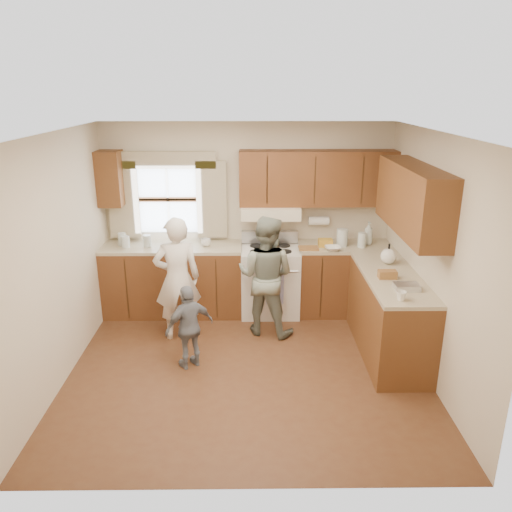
{
  "coord_description": "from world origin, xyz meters",
  "views": [
    {
      "loc": [
        0.04,
        -4.78,
        2.91
      ],
      "look_at": [
        0.1,
        0.4,
        1.15
      ],
      "focal_mm": 35.0,
      "sensor_mm": 36.0,
      "label": 1
    }
  ],
  "objects_px": {
    "woman_left": "(177,279)",
    "child": "(190,327)",
    "woman_right": "(266,276)",
    "stove": "(270,279)"
  },
  "relations": [
    {
      "from": "stove",
      "to": "child",
      "type": "xyz_separation_m",
      "value": [
        -0.92,
        -1.39,
        0.01
      ]
    },
    {
      "from": "woman_right",
      "to": "child",
      "type": "xyz_separation_m",
      "value": [
        -0.84,
        -0.81,
        -0.27
      ]
    },
    {
      "from": "woman_left",
      "to": "child",
      "type": "distance_m",
      "value": 0.78
    },
    {
      "from": "woman_left",
      "to": "child",
      "type": "relative_size",
      "value": 1.6
    },
    {
      "from": "woman_right",
      "to": "child",
      "type": "bearing_deg",
      "value": 64.97
    },
    {
      "from": "stove",
      "to": "woman_left",
      "type": "xyz_separation_m",
      "value": [
        -1.13,
        -0.7,
        0.29
      ]
    },
    {
      "from": "woman_left",
      "to": "woman_right",
      "type": "height_order",
      "value": "woman_left"
    },
    {
      "from": "stove",
      "to": "woman_left",
      "type": "bearing_deg",
      "value": -148.2
    },
    {
      "from": "woman_left",
      "to": "child",
      "type": "xyz_separation_m",
      "value": [
        0.21,
        -0.69,
        -0.28
      ]
    },
    {
      "from": "child",
      "to": "woman_right",
      "type": "bearing_deg",
      "value": -168.64
    }
  ]
}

